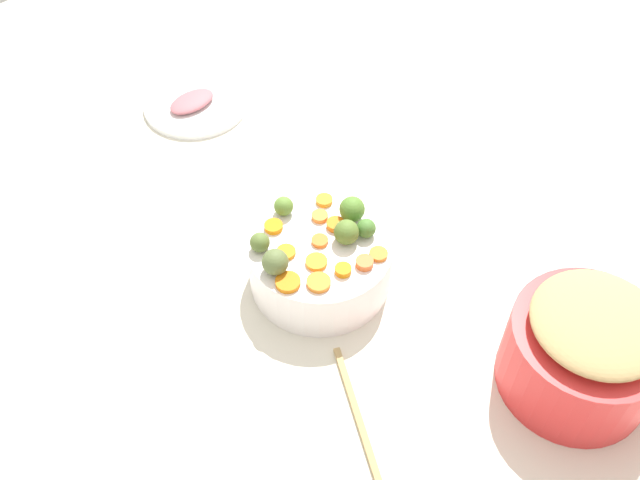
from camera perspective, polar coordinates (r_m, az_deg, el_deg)
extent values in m
cube|color=silver|center=(1.25, 1.03, -3.23)|extent=(2.40, 2.40, 0.02)
cylinder|color=white|center=(1.20, 0.00, -1.77)|extent=(0.24, 0.24, 0.09)
cylinder|color=red|center=(1.14, 19.91, -8.63)|extent=(0.23, 0.23, 0.13)
ellipsoid|color=tan|center=(1.07, 21.11, -6.12)|extent=(0.19, 0.19, 0.04)
cylinder|color=orange|center=(1.19, -3.69, 1.07)|extent=(0.04, 0.04, 0.01)
cylinder|color=orange|center=(1.13, 3.46, -1.87)|extent=(0.03, 0.03, 0.01)
cylinder|color=orange|center=(1.15, 4.64, -1.13)|extent=(0.04, 0.04, 0.01)
cylinder|color=orange|center=(1.20, -0.02, 1.88)|extent=(0.04, 0.04, 0.01)
cylinder|color=orange|center=(1.11, -2.55, -3.35)|extent=(0.05, 0.05, 0.01)
cylinder|color=orange|center=(1.17, -0.01, -0.07)|extent=(0.03, 0.03, 0.01)
cylinder|color=orange|center=(1.13, 1.84, -2.39)|extent=(0.04, 0.04, 0.01)
cylinder|color=orange|center=(1.14, -0.29, -1.75)|extent=(0.05, 0.05, 0.01)
cylinder|color=orange|center=(1.23, 0.34, 3.15)|extent=(0.04, 0.04, 0.01)
cylinder|color=orange|center=(1.15, -2.70, -0.97)|extent=(0.04, 0.04, 0.01)
cylinder|color=orange|center=(1.19, 1.24, 1.23)|extent=(0.04, 0.04, 0.01)
cylinder|color=orange|center=(1.11, -0.11, -3.38)|extent=(0.05, 0.05, 0.01)
sphere|color=#54822F|center=(1.19, 2.55, 2.45)|extent=(0.04, 0.04, 0.04)
sphere|color=#5C6D3C|center=(1.12, -3.56, -1.75)|extent=(0.04, 0.04, 0.04)
sphere|color=#587730|center=(1.16, 2.10, 0.63)|extent=(0.04, 0.04, 0.04)
sphere|color=#596F33|center=(1.15, -4.78, -0.19)|extent=(0.03, 0.03, 0.03)
sphere|color=olive|center=(1.20, -2.89, 2.69)|extent=(0.03, 0.03, 0.03)
sphere|color=#497931|center=(1.17, 3.67, 0.93)|extent=(0.03, 0.03, 0.03)
cube|color=tan|center=(1.09, 3.17, -14.20)|extent=(0.23, 0.14, 0.01)
cylinder|color=white|center=(1.59, -9.76, 10.55)|extent=(0.22, 0.22, 0.01)
ellipsoid|color=#BA666F|center=(1.57, -10.09, 10.73)|extent=(0.06, 0.10, 0.02)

